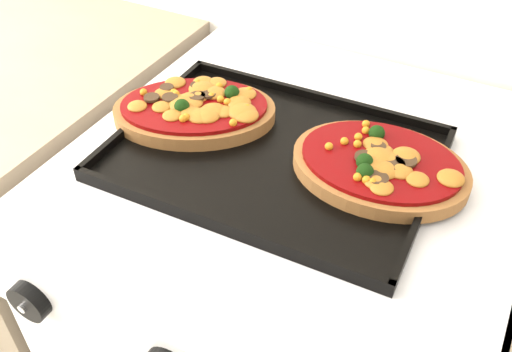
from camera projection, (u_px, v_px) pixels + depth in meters
The scene contains 5 objects.
stove at pixel (290, 343), 1.07m from camera, with size 0.60×0.60×0.91m, color white.
knob_left at pixel (30, 301), 0.65m from camera, with size 0.05×0.05×0.02m, color black.
baking_tray at pixel (274, 153), 0.75m from camera, with size 0.41×0.30×0.02m, color black.
pizza_left at pixel (194, 109), 0.80m from camera, with size 0.23×0.15×0.03m, color brown, non-canonical shape.
pizza_right at pixel (380, 164), 0.71m from camera, with size 0.22×0.17×0.03m, color brown, non-canonical shape.
Camera 1 is at (0.26, 1.14, 1.39)m, focal length 40.00 mm.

